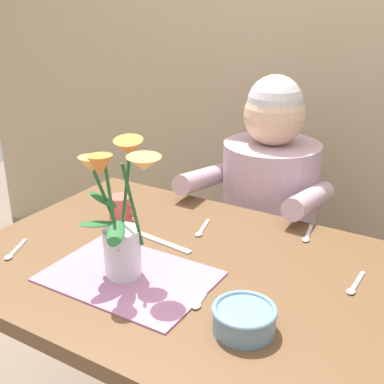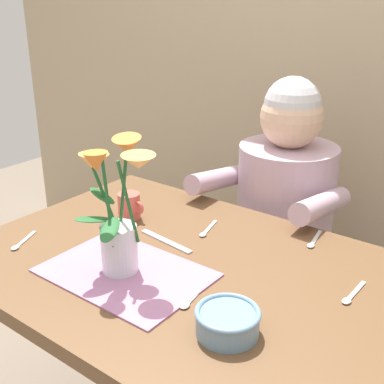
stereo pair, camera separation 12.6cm
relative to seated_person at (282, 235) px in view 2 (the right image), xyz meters
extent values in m
cube|color=tan|center=(0.06, 0.43, 0.69)|extent=(4.00, 0.10, 2.50)
cube|color=brown|center=(0.06, -0.62, 0.16)|extent=(1.20, 0.80, 0.04)
cylinder|color=brown|center=(-0.48, -0.28, -0.21)|extent=(0.06, 0.06, 0.70)
cylinder|color=#4C4C56|center=(0.00, 0.00, -0.36)|extent=(0.30, 0.30, 0.40)
cylinder|color=#BC9EB2|center=(0.00, 0.00, 0.09)|extent=(0.34, 0.34, 0.50)
sphere|color=#DBB293|center=(0.00, 0.00, 0.44)|extent=(0.21, 0.21, 0.21)
sphere|color=silver|center=(0.00, 0.00, 0.48)|extent=(0.19, 0.19, 0.19)
cylinder|color=#BC9EB2|center=(-0.19, -0.14, 0.22)|extent=(0.07, 0.33, 0.12)
cylinder|color=#BC9EB2|center=(0.19, -0.14, 0.22)|extent=(0.07, 0.33, 0.12)
cube|color=#B275A3|center=(-0.06, -0.74, 0.18)|extent=(0.40, 0.28, 0.00)
cylinder|color=silver|center=(-0.07, -0.74, 0.24)|extent=(0.09, 0.09, 0.13)
cylinder|color=#23602D|center=(-0.04, -0.74, 0.37)|extent=(0.03, 0.04, 0.21)
cone|color=#EFA84C|center=(-0.01, -0.73, 0.48)|extent=(0.11, 0.11, 0.04)
sphere|color=#E5D14C|center=(-0.01, -0.73, 0.48)|extent=(0.02, 0.02, 0.02)
cylinder|color=#23602D|center=(-0.07, -0.72, 0.38)|extent=(0.05, 0.01, 0.22)
cone|color=orange|center=(-0.08, -0.69, 0.49)|extent=(0.09, 0.10, 0.05)
sphere|color=#E5D14C|center=(-0.08, -0.69, 0.50)|extent=(0.02, 0.02, 0.02)
cylinder|color=#23602D|center=(-0.11, -0.74, 0.35)|extent=(0.06, 0.03, 0.17)
cone|color=#EFA84C|center=(-0.15, -0.73, 0.44)|extent=(0.08, 0.08, 0.05)
sphere|color=#E5D14C|center=(-0.15, -0.73, 0.45)|extent=(0.02, 0.02, 0.02)
cylinder|color=#23602D|center=(-0.08, -0.76, 0.37)|extent=(0.06, 0.04, 0.21)
cone|color=orange|center=(-0.08, -0.79, 0.48)|extent=(0.08, 0.08, 0.05)
sphere|color=#E5D14C|center=(-0.08, -0.79, 0.48)|extent=(0.02, 0.02, 0.02)
ellipsoid|color=#23602D|center=(-0.10, -0.80, 0.33)|extent=(0.07, 0.10, 0.03)
ellipsoid|color=#23602D|center=(-0.13, -0.73, 0.36)|extent=(0.09, 0.05, 0.04)
ellipsoid|color=#23602D|center=(-0.04, -0.79, 0.32)|extent=(0.08, 0.10, 0.03)
cylinder|color=#6689A8|center=(0.27, -0.78, 0.20)|extent=(0.13, 0.13, 0.05)
torus|color=#6689A8|center=(0.27, -0.78, 0.23)|extent=(0.14, 0.14, 0.01)
cube|color=silver|center=(-0.08, -0.55, 0.18)|extent=(0.19, 0.04, 0.00)
cylinder|color=#CC564C|center=(-0.28, -0.50, 0.22)|extent=(0.07, 0.07, 0.08)
torus|color=#CC564C|center=(-0.24, -0.50, 0.22)|extent=(0.04, 0.01, 0.04)
cube|color=silver|center=(0.43, -0.47, 0.18)|extent=(0.01, 0.10, 0.00)
ellipsoid|color=silver|center=(0.43, -0.53, 0.18)|extent=(0.02, 0.03, 0.01)
cube|color=silver|center=(-0.04, -0.41, 0.18)|extent=(0.03, 0.10, 0.00)
ellipsoid|color=silver|center=(-0.02, -0.46, 0.18)|extent=(0.03, 0.03, 0.01)
cube|color=silver|center=(0.24, -0.28, 0.18)|extent=(0.03, 0.10, 0.00)
ellipsoid|color=silver|center=(0.25, -0.33, 0.18)|extent=(0.02, 0.03, 0.01)
cube|color=silver|center=(-0.41, -0.78, 0.18)|extent=(0.05, 0.10, 0.00)
ellipsoid|color=silver|center=(-0.38, -0.83, 0.18)|extent=(0.03, 0.03, 0.01)
cube|color=silver|center=(0.14, -0.71, 0.18)|extent=(0.03, 0.10, 0.00)
ellipsoid|color=silver|center=(0.15, -0.76, 0.18)|extent=(0.02, 0.03, 0.01)
camera|label=1|loc=(0.63, -1.57, 0.83)|focal=47.00mm
camera|label=2|loc=(0.73, -1.50, 0.83)|focal=47.00mm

